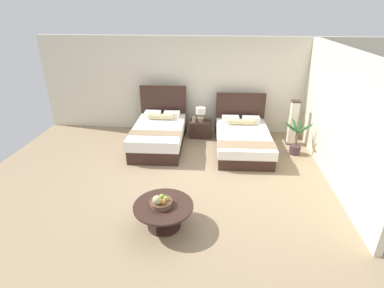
% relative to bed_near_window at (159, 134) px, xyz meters
% --- Properties ---
extents(ground_plane, '(9.29, 9.22, 0.02)m').
position_rel_bed_near_window_xyz_m(ground_plane, '(1.08, -1.51, -0.35)').
color(ground_plane, '#9C8363').
extents(wall_back, '(9.29, 0.12, 2.66)m').
position_rel_bed_near_window_xyz_m(wall_back, '(1.08, 1.30, 0.99)').
color(wall_back, beige).
rests_on(wall_back, ground).
extents(wall_side_right, '(0.12, 4.82, 2.66)m').
position_rel_bed_near_window_xyz_m(wall_side_right, '(3.92, -1.11, 0.99)').
color(wall_side_right, beige).
rests_on(wall_side_right, ground).
extents(bed_near_window, '(1.33, 2.11, 1.39)m').
position_rel_bed_near_window_xyz_m(bed_near_window, '(0.00, 0.00, 0.00)').
color(bed_near_window, '#36211B').
rests_on(bed_near_window, ground).
extents(bed_near_corner, '(1.40, 2.24, 1.21)m').
position_rel_bed_near_window_xyz_m(bed_near_corner, '(2.15, 0.01, -0.05)').
color(bed_near_corner, '#36211B').
rests_on(bed_near_corner, ground).
extents(nightstand, '(0.58, 0.41, 0.46)m').
position_rel_bed_near_window_xyz_m(nightstand, '(1.03, 0.71, -0.11)').
color(nightstand, '#36211B').
rests_on(nightstand, ground).
extents(table_lamp, '(0.27, 0.27, 0.40)m').
position_rel_bed_near_window_xyz_m(table_lamp, '(1.03, 0.73, 0.37)').
color(table_lamp, tan).
rests_on(table_lamp, nightstand).
extents(vase, '(0.10, 0.10, 0.15)m').
position_rel_bed_near_window_xyz_m(vase, '(0.86, 0.67, 0.19)').
color(vase, '#8F7C5D').
rests_on(vase, nightstand).
extents(coffee_table, '(0.98, 0.98, 0.42)m').
position_rel_bed_near_window_xyz_m(coffee_table, '(0.67, -3.12, -0.02)').
color(coffee_table, '#36211B').
rests_on(coffee_table, ground).
extents(fruit_bowl, '(0.37, 0.37, 0.22)m').
position_rel_bed_near_window_xyz_m(fruit_bowl, '(0.63, -3.13, 0.16)').
color(fruit_bowl, brown).
rests_on(fruit_bowl, coffee_table).
extents(floor_lamp_corner, '(0.23, 0.23, 1.18)m').
position_rel_bed_near_window_xyz_m(floor_lamp_corner, '(3.47, 0.49, 0.25)').
color(floor_lamp_corner, '#342726').
rests_on(floor_lamp_corner, ground).
extents(potted_palm, '(0.67, 0.51, 0.88)m').
position_rel_bed_near_window_xyz_m(potted_palm, '(3.45, -0.14, -0.03)').
color(potted_palm, '#4B3236').
rests_on(potted_palm, ground).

